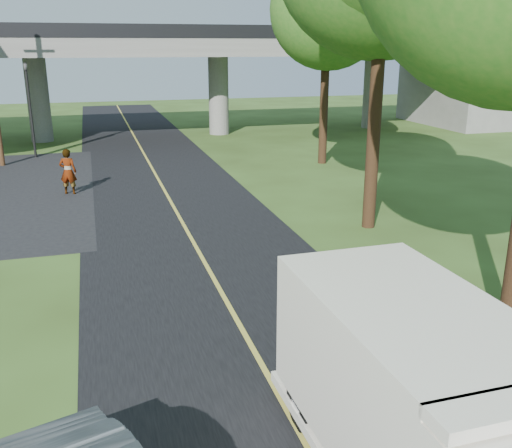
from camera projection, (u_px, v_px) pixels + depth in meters
name	position (u px, v px, depth m)	size (l,w,h in m)	color
ground	(283.00, 404.00, 10.09)	(120.00, 120.00, 0.00)	#334619
road	(188.00, 233.00, 19.26)	(7.00, 90.00, 0.02)	black
lane_line	(188.00, 233.00, 19.25)	(0.12, 90.00, 0.01)	gold
overpass	(130.00, 69.00, 38.07)	(54.00, 10.00, 7.30)	slate
traffic_signal	(29.00, 100.00, 31.38)	(0.18, 0.22, 5.20)	black
step_van	(435.00, 413.00, 7.43)	(2.49, 6.54, 2.73)	silver
pedestrian	(68.00, 172.00, 24.07)	(0.71, 0.47, 1.96)	gray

